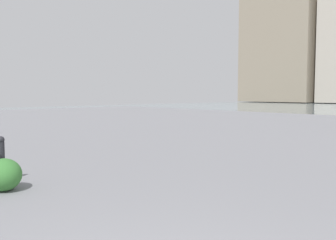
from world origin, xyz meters
name	(u,v)px	position (x,y,z in m)	size (l,w,h in m)	color
building_highrise	(289,37)	(37.50, -66.73, 12.99)	(14.92, 13.30, 28.04)	gray
bollard_near	(1,158)	(5.32, -0.95, 0.44)	(0.13, 0.13, 0.85)	#232328
shrub_low	(4,175)	(4.65, -0.78, 0.27)	(0.64, 0.58, 0.54)	#387533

